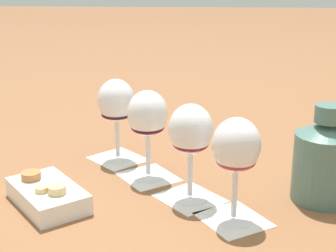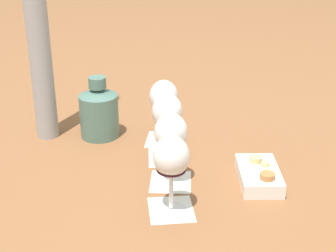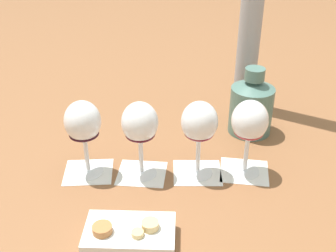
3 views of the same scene
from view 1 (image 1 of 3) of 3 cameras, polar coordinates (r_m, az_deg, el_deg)
name	(u,v)px [view 1 (image 1 of 3)]	position (r m, az deg, el deg)	size (l,w,h in m)	color
ground_plane	(169,186)	(0.97, 0.06, -6.66)	(8.00, 8.00, 0.00)	brown
tasting_card_0	(233,219)	(0.85, 7.25, -10.23)	(0.14, 0.14, 0.00)	white
tasting_card_1	(190,198)	(0.92, 2.43, -7.98)	(0.14, 0.14, 0.00)	white
tasting_card_2	(148,177)	(1.00, -2.19, -5.63)	(0.14, 0.14, 0.00)	white
tasting_card_3	(118,159)	(1.10, -5.57, -3.62)	(0.14, 0.14, 0.00)	white
wine_glass_0	(236,151)	(0.80, 7.58, -2.71)	(0.08, 0.08, 0.17)	white
wine_glass_1	(191,134)	(0.87, 2.53, -0.92)	(0.08, 0.08, 0.17)	white
wine_glass_2	(148,118)	(0.96, -2.27, 0.89)	(0.08, 0.08, 0.17)	white
wine_glass_3	(116,104)	(1.06, -5.76, 2.41)	(0.08, 0.08, 0.17)	white
ceramic_vase	(325,160)	(0.93, 16.96, -3.60)	(0.11, 0.11, 0.17)	#4C7066
snack_dish	(47,195)	(0.91, -13.23, -7.44)	(0.17, 0.18, 0.05)	white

